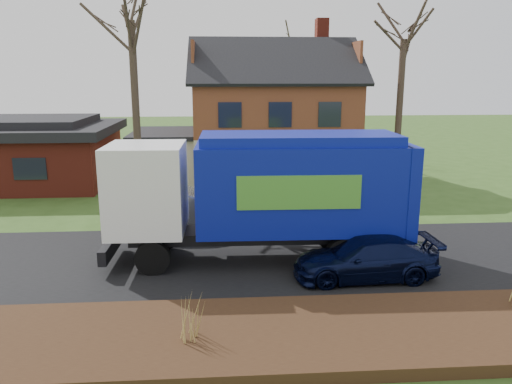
{
  "coord_description": "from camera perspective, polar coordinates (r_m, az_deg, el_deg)",
  "views": [
    {
      "loc": [
        -1.09,
        -15.64,
        5.98
      ],
      "look_at": [
        0.2,
        2.5,
        1.72
      ],
      "focal_mm": 35.0,
      "sensor_mm": 36.0,
      "label": 1
    }
  ],
  "objects": [
    {
      "name": "grass_clump_mid",
      "position": [
        11.31,
        -7.2,
        -14.1
      ],
      "size": [
        0.37,
        0.3,
        1.03
      ],
      "color": "#A18747",
      "rests_on": "mulch_verge"
    },
    {
      "name": "mulch_verge",
      "position": [
        11.93,
        1.78,
        -16.11
      ],
      "size": [
        80.0,
        3.5,
        0.3
      ],
      "primitive_type": "cube",
      "color": "black",
      "rests_on": "ground"
    },
    {
      "name": "main_house",
      "position": [
        29.73,
        0.94,
        9.42
      ],
      "size": [
        12.95,
        8.95,
        9.26
      ],
      "color": "beige",
      "rests_on": "ground"
    },
    {
      "name": "ground",
      "position": [
        16.78,
        -0.07,
        -7.7
      ],
      "size": [
        120.0,
        120.0,
        0.0
      ],
      "primitive_type": "plane",
      "color": "#304E1A",
      "rests_on": "ground"
    },
    {
      "name": "road",
      "position": [
        16.78,
        -0.07,
        -7.66
      ],
      "size": [
        80.0,
        7.0,
        0.02
      ],
      "primitive_type": "cube",
      "color": "black",
      "rests_on": "ground"
    },
    {
      "name": "tree_back",
      "position": [
        38.79,
        4.3,
        16.69
      ],
      "size": [
        3.17,
        3.17,
        10.05
      ],
      "color": "#433828",
      "rests_on": "ground"
    },
    {
      "name": "tree_front_east",
      "position": [
        28.63,
        16.72,
        18.93
      ],
      "size": [
        4.03,
        4.03,
        11.2
      ],
      "color": "#3E3025",
      "rests_on": "ground"
    },
    {
      "name": "navy_wagon",
      "position": [
        15.45,
        12.39,
        -7.42
      ],
      "size": [
        4.37,
        1.87,
        1.25
      ],
      "primitive_type": "imported",
      "rotation": [
        0.0,
        0.0,
        -1.55
      ],
      "color": "black",
      "rests_on": "ground"
    },
    {
      "name": "garbage_truck",
      "position": [
        16.09,
        1.22,
        0.37
      ],
      "size": [
        9.83,
        2.8,
        4.19
      ],
      "rotation": [
        0.0,
        0.0,
        -0.02
      ],
      "color": "black",
      "rests_on": "ground"
    },
    {
      "name": "silver_sedan",
      "position": [
        19.86,
        -7.95,
        -2.0
      ],
      "size": [
        5.09,
        2.03,
        1.65
      ],
      "primitive_type": "imported",
      "rotation": [
        0.0,
        0.0,
        1.63
      ],
      "color": "#929598",
      "rests_on": "ground"
    },
    {
      "name": "ranch_house",
      "position": [
        30.93,
        -24.74,
        4.23
      ],
      "size": [
        9.8,
        8.2,
        3.7
      ],
      "color": "maroon",
      "rests_on": "ground"
    }
  ]
}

